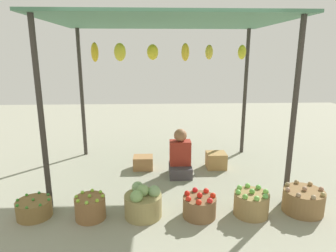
% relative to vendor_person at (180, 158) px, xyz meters
% --- Properties ---
extents(ground_plane, '(14.00, 14.00, 0.00)m').
position_rel_vendor_person_xyz_m(ground_plane, '(-0.22, 0.07, -0.30)').
color(ground_plane, gray).
extents(market_stall_structure, '(3.44, 2.37, 2.44)m').
position_rel_vendor_person_xyz_m(market_stall_structure, '(-0.23, 0.06, 1.95)').
color(market_stall_structure, '#38332D').
rests_on(market_stall_structure, ground).
extents(vendor_person, '(0.36, 0.44, 0.78)m').
position_rel_vendor_person_xyz_m(vendor_person, '(0.00, 0.00, 0.00)').
color(vendor_person, '#413C41').
rests_on(vendor_person, ground).
extents(basket_green_chilies, '(0.42, 0.42, 0.25)m').
position_rel_vendor_person_xyz_m(basket_green_chilies, '(-1.90, -1.20, -0.19)').
color(basket_green_chilies, olive).
rests_on(basket_green_chilies, ground).
extents(basket_limes, '(0.37, 0.37, 0.32)m').
position_rel_vendor_person_xyz_m(basket_limes, '(-1.20, -1.27, -0.16)').
color(basket_limes, olive).
rests_on(basket_limes, ground).
extents(basket_cabbages, '(0.46, 0.46, 0.41)m').
position_rel_vendor_person_xyz_m(basket_cabbages, '(-0.56, -1.25, -0.12)').
color(basket_cabbages, '#938551').
rests_on(basket_cabbages, ground).
extents(basket_red_tomatoes, '(0.41, 0.41, 0.32)m').
position_rel_vendor_person_xyz_m(basket_red_tomatoes, '(0.13, -1.29, -0.16)').
color(basket_red_tomatoes, brown).
rests_on(basket_red_tomatoes, ground).
extents(basket_green_apples, '(0.43, 0.43, 0.34)m').
position_rel_vendor_person_xyz_m(basket_green_apples, '(0.78, -1.27, -0.15)').
color(basket_green_apples, olive).
rests_on(basket_green_apples, ground).
extents(basket_potatoes, '(0.50, 0.50, 0.34)m').
position_rel_vendor_person_xyz_m(basket_potatoes, '(1.46, -1.23, -0.15)').
color(basket_potatoes, olive).
rests_on(basket_potatoes, ground).
extents(wooden_crate_near_vendor, '(0.34, 0.30, 0.27)m').
position_rel_vendor_person_xyz_m(wooden_crate_near_vendor, '(0.66, 0.28, -0.16)').
color(wooden_crate_near_vendor, '#A57F48').
rests_on(wooden_crate_near_vendor, ground).
extents(wooden_crate_stacked_rear, '(0.34, 0.28, 0.22)m').
position_rel_vendor_person_xyz_m(wooden_crate_stacked_rear, '(-0.62, 0.30, -0.19)').
color(wooden_crate_stacked_rear, '#A47547').
rests_on(wooden_crate_stacked_rear, ground).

